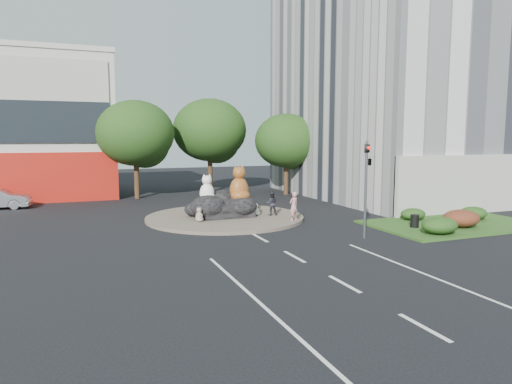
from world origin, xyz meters
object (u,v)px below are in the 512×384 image
cat_white (207,188)px  litter_bin (415,221)px  cat_tabby (239,183)px  kitten_white (256,209)px  pedestrian_dark (272,203)px  kitten_calico (199,214)px  pedestrian_pink (294,206)px

cat_white → litter_bin: bearing=-27.8°
cat_white → cat_tabby: 2.05m
kitten_white → pedestrian_dark: 1.05m
kitten_calico → kitten_white: (4.00, 0.90, -0.06)m
kitten_calico → pedestrian_pink: (5.38, -1.74, 0.42)m
pedestrian_dark → cat_white: bearing=-1.3°
pedestrian_pink → cat_tabby: bearing=-68.8°
cat_tabby → pedestrian_pink: size_ratio=1.36×
cat_white → kitten_calico: cat_white is taller
cat_tabby → kitten_calico: 3.50m
kitten_calico → pedestrian_dark: pedestrian_dark is taller
cat_tabby → litter_bin: (8.12, -6.82, -1.80)m
pedestrian_dark → kitten_calico: bearing=20.1°
cat_white → kitten_white: 3.46m
cat_white → cat_tabby: (1.96, -0.53, 0.28)m
pedestrian_pink → kitten_calico: bearing=-38.1°
kitten_white → litter_bin: 9.66m
cat_white → cat_tabby: bearing=-6.8°
litter_bin → cat_white: bearing=143.9°
cat_white → kitten_white: size_ratio=2.36×
kitten_white → litter_bin: kitten_white is taller
cat_white → litter_bin: cat_white is taller
kitten_calico → litter_bin: kitten_calico is taller
kitten_calico → pedestrian_dark: bearing=49.8°
pedestrian_dark → litter_bin: 8.76m
cat_white → pedestrian_dark: bearing=-7.2°
kitten_calico → pedestrian_dark: 4.94m
cat_white → pedestrian_pink: (4.45, -3.35, -0.93)m
cat_tabby → litter_bin: 10.76m
cat_tabby → kitten_calico: size_ratio=2.67×
cat_white → pedestrian_pink: bearing=-28.7°
kitten_white → pedestrian_dark: pedestrian_dark is taller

